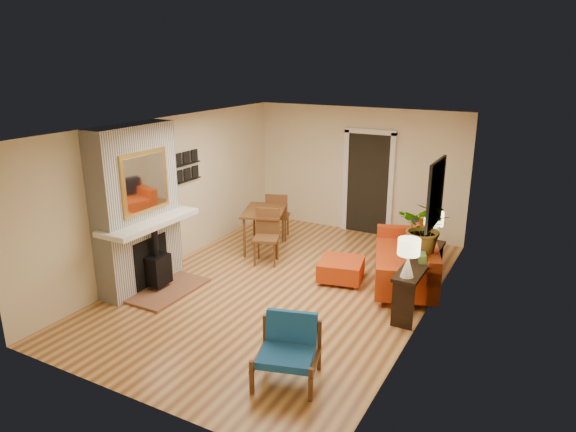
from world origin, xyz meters
name	(u,v)px	position (x,y,z in m)	size (l,w,h in m)	color
room_shell	(376,183)	(0.60, 2.63, 1.24)	(6.50, 6.50, 6.50)	tan
fireplace	(139,212)	(-2.00, -1.00, 1.24)	(1.09, 1.68, 2.60)	white
sofa	(410,260)	(1.73, 1.21, 0.37)	(1.56, 2.34, 0.85)	silver
ottoman	(341,269)	(0.73, 0.70, 0.20)	(0.83, 0.83, 0.35)	silver
blue_chair	(289,345)	(1.23, -2.07, 0.40)	(0.87, 0.86, 0.74)	brown
dining_table	(268,218)	(-1.05, 1.36, 0.64)	(1.19, 1.84, 0.97)	brown
console_table	(420,267)	(2.07, 0.49, 0.58)	(0.34, 1.85, 0.72)	black
lamp_near	(408,253)	(2.07, -0.25, 1.06)	(0.30, 0.30, 0.54)	white
lamp_far	(433,224)	(2.07, 1.15, 1.06)	(0.30, 0.30, 0.54)	white
houseplant	(426,228)	(2.06, 0.68, 1.14)	(0.75, 0.65, 0.84)	#1E5919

